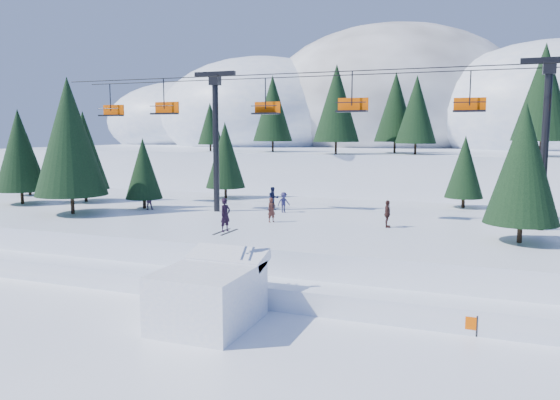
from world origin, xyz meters
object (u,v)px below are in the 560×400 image
(banner_near, at_px, (442,320))
(chairlift, at_px, (347,118))
(jump_kicker, at_px, (209,294))
(banner_far, at_px, (460,317))

(banner_near, bearing_deg, chairlift, 119.77)
(jump_kicker, relative_size, banner_near, 1.90)
(jump_kicker, distance_m, chairlift, 17.67)
(banner_far, bearing_deg, jump_kicker, -162.62)
(jump_kicker, height_order, chairlift, chairlift)
(banner_near, distance_m, banner_far, 0.94)
(chairlift, xyz_separation_m, banner_near, (7.43, -12.99, -8.78))
(jump_kicker, height_order, banner_near, jump_kicker)
(jump_kicker, distance_m, banner_near, 10.05)
(banner_near, relative_size, banner_far, 1.00)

